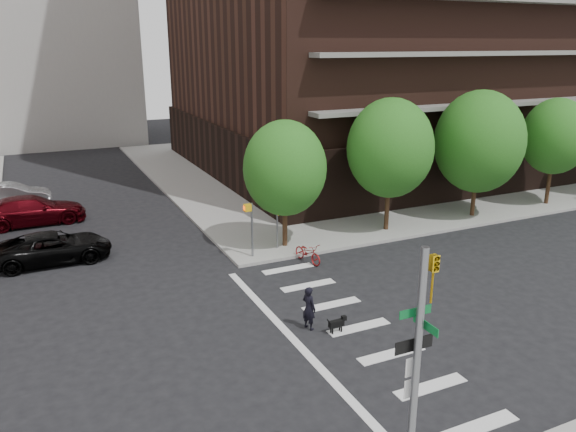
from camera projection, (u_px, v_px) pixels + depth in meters
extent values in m
plane|color=black|center=(283.00, 346.00, 18.88)|extent=(120.00, 120.00, 0.00)
cube|color=gray|center=(388.00, 162.00, 47.48)|extent=(39.00, 33.00, 0.15)
cube|color=silver|center=(479.00, 427.00, 14.90)|extent=(2.40, 0.50, 0.01)
cube|color=silver|center=(431.00, 387.00, 16.63)|extent=(2.40, 0.50, 0.01)
cube|color=silver|center=(391.00, 354.00, 18.36)|extent=(2.40, 0.50, 0.01)
cube|color=silver|center=(359.00, 327.00, 20.09)|extent=(2.40, 0.50, 0.01)
cube|color=silver|center=(331.00, 305.00, 21.82)|extent=(2.40, 0.50, 0.01)
cube|color=silver|center=(308.00, 285.00, 23.55)|extent=(2.40, 0.50, 0.01)
cube|color=silver|center=(288.00, 269.00, 25.28)|extent=(2.40, 0.50, 0.01)
cube|color=silver|center=(296.00, 342.00, 19.08)|extent=(0.30, 13.00, 0.01)
cube|color=black|center=(360.00, 139.00, 46.29)|extent=(25.50, 25.50, 4.00)
cube|color=maroon|center=(573.00, 135.00, 43.17)|extent=(1.40, 5.00, 0.20)
cylinder|color=#301E11|center=(285.00, 223.00, 27.47)|extent=(0.24, 0.24, 2.30)
sphere|color=#235B19|center=(285.00, 168.00, 26.65)|extent=(4.00, 4.00, 4.00)
cylinder|color=#301E11|center=(387.00, 206.00, 29.85)|extent=(0.24, 0.24, 2.60)
sphere|color=#235B19|center=(390.00, 148.00, 28.93)|extent=(4.50, 4.50, 4.50)
cylinder|color=#301E11|center=(474.00, 196.00, 32.32)|extent=(0.24, 0.24, 2.30)
sphere|color=#235B19|center=(479.00, 142.00, 31.39)|extent=(5.00, 5.00, 5.00)
cylinder|color=#301E11|center=(549.00, 183.00, 34.70)|extent=(0.24, 0.24, 2.60)
sphere|color=#235B19|center=(555.00, 136.00, 33.84)|extent=(4.00, 4.00, 4.00)
cylinder|color=slate|center=(415.00, 387.00, 11.25)|extent=(0.16, 0.16, 6.00)
imported|color=gold|center=(433.00, 279.00, 10.67)|extent=(0.16, 0.20, 1.00)
cube|color=#0A5926|center=(415.00, 312.00, 10.91)|extent=(0.75, 0.02, 0.18)
cube|color=#0A5926|center=(426.00, 325.00, 10.91)|extent=(0.02, 0.75, 0.18)
cube|color=black|center=(414.00, 345.00, 11.09)|extent=(0.90, 0.02, 0.28)
cube|color=silver|center=(412.00, 367.00, 11.24)|extent=(0.32, 0.02, 0.42)
cube|color=silver|center=(411.00, 388.00, 11.39)|extent=(0.32, 0.02, 0.42)
cylinder|color=slate|center=(252.00, 230.00, 26.01)|extent=(0.10, 0.10, 2.60)
cube|color=gold|center=(248.00, 208.00, 25.60)|extent=(0.32, 0.25, 0.32)
cylinder|color=slate|center=(277.00, 227.00, 27.10)|extent=(0.08, 0.08, 2.20)
cube|color=gold|center=(278.00, 210.00, 26.71)|extent=(0.64, 0.02, 0.64)
imported|color=black|center=(54.00, 247.00, 25.90)|extent=(2.36, 5.10, 1.41)
imported|color=#44040A|center=(32.00, 210.00, 31.27)|extent=(2.48, 5.69, 1.63)
imported|color=#A8AAAF|center=(12.00, 195.00, 34.74)|extent=(1.91, 4.51, 1.45)
imported|color=maroon|center=(308.00, 253.00, 25.93)|extent=(0.98, 1.88, 0.94)
imported|color=black|center=(309.00, 308.00, 19.79)|extent=(0.68, 0.56, 1.61)
cube|color=black|center=(336.00, 323.00, 19.63)|extent=(0.57, 0.20, 0.22)
cube|color=black|center=(344.00, 318.00, 19.72)|extent=(0.17, 0.14, 0.16)
cylinder|color=black|center=(340.00, 328.00, 19.81)|extent=(0.06, 0.06, 0.25)
cylinder|color=black|center=(333.00, 331.00, 19.58)|extent=(0.06, 0.06, 0.25)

